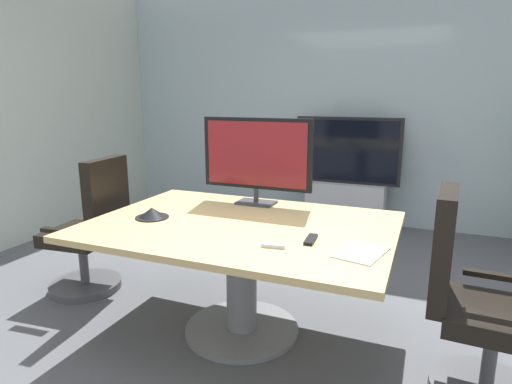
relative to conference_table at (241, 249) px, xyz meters
name	(u,v)px	position (x,y,z in m)	size (l,w,h in m)	color
ground_plane	(243,326)	(-0.02, 0.05, -0.58)	(6.81, 6.81, 0.00)	#515459
wall_back_glass_partition	(338,105)	(-0.02, 2.91, 0.85)	(5.81, 0.10, 2.87)	#9EB2B7
conference_table	(241,249)	(0.00, 0.00, 0.00)	(1.90, 1.35, 0.76)	tan
office_chair_left	(91,237)	(-1.35, 0.11, -0.12)	(0.62, 0.59, 1.09)	#4C4C51
office_chair_right	(474,314)	(1.35, -0.10, -0.12)	(0.61, 0.59, 1.09)	#4C4C51
tv_monitor	(257,156)	(-0.10, 0.50, 0.54)	(0.84, 0.18, 0.64)	#333338
wall_display_unit	(346,192)	(0.20, 2.56, -0.14)	(1.20, 0.36, 1.31)	#B7BABC
conference_phone	(152,213)	(-0.60, -0.11, 0.21)	(0.22, 0.22, 0.07)	black
remote_control	(311,239)	(0.50, -0.16, 0.19)	(0.05, 0.17, 0.02)	black
whiteboard_marker	(273,246)	(0.34, -0.35, 0.19)	(0.13, 0.02, 0.02)	silver
paper_notepad	(361,252)	(0.79, -0.24, 0.18)	(0.21, 0.30, 0.01)	white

